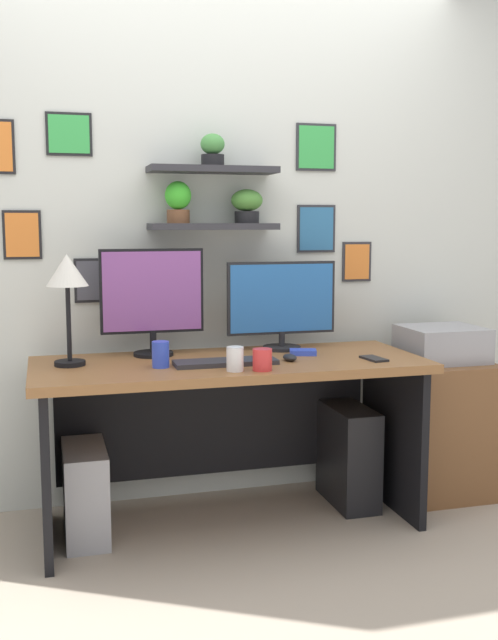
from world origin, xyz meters
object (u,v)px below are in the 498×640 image
(monitor_right, at_px, (282,303))
(pen_cup, at_px, (235,359))
(monitor_left, at_px, (152,298))
(scissors_tray, at_px, (303,352))
(cell_phone, at_px, (374,359))
(water_cup, at_px, (161,354))
(desk, at_px, (227,403))
(computer_mouse, at_px, (290,357))
(computer_tower_right, at_px, (348,455))
(desk_lamp, at_px, (67,279))
(printer, at_px, (442,344))
(drawer_cabinet, at_px, (439,426))
(keyboard, at_px, (226,362))
(coffee_mug, at_px, (262,360))
(computer_tower_left, at_px, (85,492))

(monitor_right, distance_m, pen_cup, 0.59)
(monitor_left, distance_m, scissors_tray, 0.73)
(cell_phone, height_order, pen_cup, pen_cup)
(water_cup, bearing_deg, desk, 22.55)
(computer_mouse, bearing_deg, monitor_right, 78.97)
(computer_tower_right, bearing_deg, water_cup, -169.26)
(scissors_tray, bearing_deg, computer_mouse, -130.04)
(computer_mouse, relative_size, scissors_tray, 0.75)
(desk_lamp, bearing_deg, monitor_left, 21.52)
(desk_lamp, distance_m, printer, 1.84)
(scissors_tray, bearing_deg, drawer_cabinet, 6.54)
(keyboard, distance_m, water_cup, 0.28)
(computer_mouse, bearing_deg, desk_lamp, 170.87)
(monitor_left, height_order, monitor_right, monitor_left)
(keyboard, relative_size, printer, 1.16)
(keyboard, bearing_deg, pen_cup, -88.41)
(coffee_mug, distance_m, computer_tower_right, 0.85)
(monitor_left, distance_m, coffee_mug, 0.64)
(printer, bearing_deg, desk, -175.96)
(coffee_mug, bearing_deg, monitor_left, 128.95)
(monitor_left, height_order, computer_mouse, monitor_left)
(desk_lamp, relative_size, cell_phone, 3.36)
(monitor_right, height_order, water_cup, monitor_right)
(coffee_mug, xyz_separation_m, printer, (1.05, 0.39, -0.04))
(desk, height_order, water_cup, water_cup)
(keyboard, relative_size, computer_tower_left, 1.10)
(keyboard, distance_m, computer_tower_right, 0.86)
(desk_lamp, bearing_deg, water_cup, -21.82)
(monitor_left, distance_m, pen_cup, 0.57)
(desk_lamp, bearing_deg, computer_tower_right, 1.36)
(computer_tower_right, bearing_deg, pen_cup, -152.82)
(pen_cup, relative_size, computer_tower_right, 0.21)
(keyboard, distance_m, pen_cup, 0.15)
(desk, xyz_separation_m, keyboard, (-0.04, -0.14, 0.22))
(printer, height_order, computer_tower_right, printer)
(water_cup, distance_m, drawer_cabinet, 1.53)
(computer_mouse, xyz_separation_m, coffee_mug, (-0.18, -0.17, 0.03))
(keyboard, bearing_deg, cell_phone, -5.87)
(monitor_right, height_order, coffee_mug, monitor_right)
(pen_cup, distance_m, computer_tower_left, 0.89)
(desk, bearing_deg, monitor_right, 27.73)
(keyboard, relative_size, scissors_tray, 3.67)
(pen_cup, xyz_separation_m, printer, (1.16, 0.37, -0.05))
(cell_phone, xyz_separation_m, drawer_cabinet, (0.50, 0.29, -0.42))
(monitor_right, bearing_deg, printer, -5.80)
(scissors_tray, bearing_deg, printer, 6.54)
(drawer_cabinet, bearing_deg, desk, -175.96)
(pen_cup, distance_m, printer, 1.21)
(monitor_right, bearing_deg, drawer_cabinet, -5.80)
(desk, distance_m, keyboard, 0.26)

